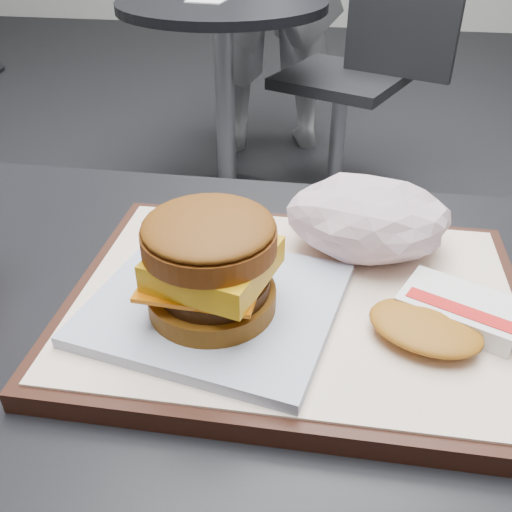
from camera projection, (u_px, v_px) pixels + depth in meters
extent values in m
cube|color=black|center=(233.00, 365.00, 0.47)|extent=(0.80, 0.60, 0.04)
cube|color=black|center=(295.00, 305.00, 0.48)|extent=(0.38, 0.28, 0.02)
cube|color=white|center=(296.00, 296.00, 0.48)|extent=(0.36, 0.26, 0.00)
cube|color=silver|center=(216.00, 303.00, 0.46)|extent=(0.22, 0.20, 0.01)
cylinder|color=brown|center=(212.00, 298.00, 0.45)|extent=(0.12, 0.12, 0.02)
cylinder|color=#341807|center=(214.00, 283.00, 0.44)|extent=(0.10, 0.10, 0.01)
cube|color=#DB6707|center=(206.00, 273.00, 0.44)|extent=(0.09, 0.09, 0.00)
cube|color=#E7AA0E|center=(214.00, 263.00, 0.42)|extent=(0.10, 0.10, 0.02)
cylinder|color=brown|center=(209.00, 239.00, 0.42)|extent=(0.12, 0.12, 0.02)
ellipsoid|color=brown|center=(208.00, 226.00, 0.41)|extent=(0.12, 0.12, 0.02)
cube|color=white|center=(460.00, 309.00, 0.45)|extent=(0.10, 0.09, 0.02)
cube|color=red|center=(465.00, 311.00, 0.43)|extent=(0.09, 0.05, 0.00)
ellipsoid|color=#B26E1C|center=(425.00, 327.00, 0.43)|extent=(0.10, 0.09, 0.01)
cylinder|color=black|center=(228.00, 200.00, 2.28)|extent=(0.44, 0.44, 0.02)
cylinder|color=#A5A5AA|center=(225.00, 112.00, 2.08)|extent=(0.07, 0.07, 0.70)
cylinder|color=black|center=(222.00, 4.00, 1.88)|extent=(0.70, 0.70, 0.03)
cube|color=white|center=(208.00, 0.00, 1.86)|extent=(0.13, 0.13, 0.00)
cylinder|color=#A6A7AC|center=(337.00, 140.00, 2.25)|extent=(0.06, 0.06, 0.44)
cube|color=black|center=(342.00, 79.00, 2.12)|extent=(0.55, 0.55, 0.04)
cube|color=black|center=(403.00, 17.00, 1.97)|extent=(0.38, 0.19, 0.40)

